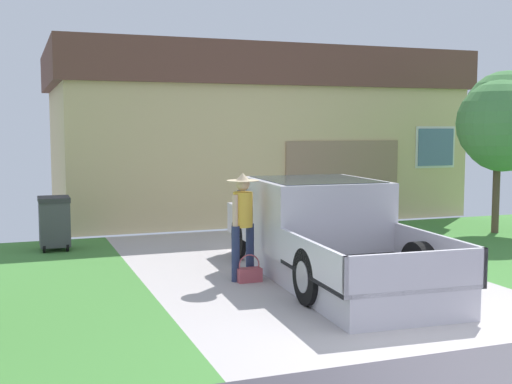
{
  "coord_description": "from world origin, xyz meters",
  "views": [
    {
      "loc": [
        -4.46,
        -5.93,
        2.47
      ],
      "look_at": [
        -0.72,
        4.3,
        1.39
      ],
      "focal_mm": 46.51,
      "sensor_mm": 36.0,
      "label": 1
    }
  ],
  "objects_px": {
    "house_with_garage": "(247,133)",
    "pickup_truck": "(318,231)",
    "person_with_hat": "(243,216)",
    "front_yard_tree": "(504,122)",
    "handbag": "(249,274)",
    "wheeled_trash_bin": "(54,221)"
  },
  "relations": [
    {
      "from": "person_with_hat",
      "to": "front_yard_tree",
      "type": "relative_size",
      "value": 0.46
    },
    {
      "from": "pickup_truck",
      "to": "front_yard_tree",
      "type": "bearing_deg",
      "value": 25.68
    },
    {
      "from": "wheeled_trash_bin",
      "to": "house_with_garage",
      "type": "bearing_deg",
      "value": 38.3
    },
    {
      "from": "person_with_hat",
      "to": "house_with_garage",
      "type": "distance_m",
      "value": 8.84
    },
    {
      "from": "house_with_garage",
      "to": "front_yard_tree",
      "type": "relative_size",
      "value": 2.93
    },
    {
      "from": "handbag",
      "to": "front_yard_tree",
      "type": "height_order",
      "value": "front_yard_tree"
    },
    {
      "from": "person_with_hat",
      "to": "front_yard_tree",
      "type": "distance_m",
      "value": 7.74
    },
    {
      "from": "pickup_truck",
      "to": "front_yard_tree",
      "type": "height_order",
      "value": "front_yard_tree"
    },
    {
      "from": "house_with_garage",
      "to": "wheeled_trash_bin",
      "type": "xyz_separation_m",
      "value": [
        -5.68,
        -4.48,
        -1.71
      ]
    },
    {
      "from": "pickup_truck",
      "to": "person_with_hat",
      "type": "distance_m",
      "value": 1.39
    },
    {
      "from": "front_yard_tree",
      "to": "wheeled_trash_bin",
      "type": "relative_size",
      "value": 3.52
    },
    {
      "from": "person_with_hat",
      "to": "front_yard_tree",
      "type": "height_order",
      "value": "front_yard_tree"
    },
    {
      "from": "house_with_garage",
      "to": "wheeled_trash_bin",
      "type": "relative_size",
      "value": 10.34
    },
    {
      "from": "pickup_truck",
      "to": "person_with_hat",
      "type": "height_order",
      "value": "person_with_hat"
    },
    {
      "from": "person_with_hat",
      "to": "wheeled_trash_bin",
      "type": "relative_size",
      "value": 1.62
    },
    {
      "from": "pickup_truck",
      "to": "house_with_garage",
      "type": "xyz_separation_m",
      "value": [
        1.62,
        8.22,
        1.58
      ]
    },
    {
      "from": "handbag",
      "to": "person_with_hat",
      "type": "bearing_deg",
      "value": 103.13
    },
    {
      "from": "pickup_truck",
      "to": "handbag",
      "type": "xyz_separation_m",
      "value": [
        -1.31,
        -0.2,
        -0.58
      ]
    },
    {
      "from": "handbag",
      "to": "house_with_garage",
      "type": "bearing_deg",
      "value": 70.85
    },
    {
      "from": "handbag",
      "to": "pickup_truck",
      "type": "bearing_deg",
      "value": 8.51
    },
    {
      "from": "handbag",
      "to": "wheeled_trash_bin",
      "type": "xyz_separation_m",
      "value": [
        -2.75,
        3.93,
        0.45
      ]
    },
    {
      "from": "house_with_garage",
      "to": "pickup_truck",
      "type": "bearing_deg",
      "value": -101.12
    }
  ]
}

